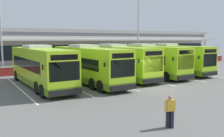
{
  "coord_description": "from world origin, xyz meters",
  "views": [
    {
      "loc": [
        -14.47,
        -16.49,
        4.31
      ],
      "look_at": [
        -2.72,
        3.0,
        1.6
      ],
      "focal_mm": 39.37,
      "sensor_mm": 36.0,
      "label": 1
    }
  ],
  "objects_px": {
    "coach_bus_leftmost": "(40,67)",
    "coach_bus_right_centre": "(146,60)",
    "coach_bus_left_centre": "(88,65)",
    "coach_bus_rightmost": "(170,59)",
    "lamp_post_centre": "(138,27)",
    "pedestrian_in_dark_coat": "(170,110)",
    "coach_bus_centre": "(117,62)",
    "lamp_post_west": "(0,23)"
  },
  "relations": [
    {
      "from": "coach_bus_leftmost",
      "to": "coach_bus_right_centre",
      "type": "distance_m",
      "value": 12.8
    },
    {
      "from": "coach_bus_right_centre",
      "to": "pedestrian_in_dark_coat",
      "type": "height_order",
      "value": "coach_bus_right_centre"
    },
    {
      "from": "pedestrian_in_dark_coat",
      "to": "lamp_post_west",
      "type": "distance_m",
      "value": 25.18
    },
    {
      "from": "coach_bus_leftmost",
      "to": "lamp_post_west",
      "type": "relative_size",
      "value": 1.11
    },
    {
      "from": "coach_bus_rightmost",
      "to": "lamp_post_centre",
      "type": "distance_m",
      "value": 11.19
    },
    {
      "from": "coach_bus_leftmost",
      "to": "coach_bus_rightmost",
      "type": "bearing_deg",
      "value": 2.8
    },
    {
      "from": "coach_bus_right_centre",
      "to": "coach_bus_rightmost",
      "type": "distance_m",
      "value": 4.13
    },
    {
      "from": "coach_bus_centre",
      "to": "lamp_post_centre",
      "type": "bearing_deg",
      "value": 43.91
    },
    {
      "from": "coach_bus_centre",
      "to": "pedestrian_in_dark_coat",
      "type": "distance_m",
      "value": 15.89
    },
    {
      "from": "coach_bus_left_centre",
      "to": "pedestrian_in_dark_coat",
      "type": "relative_size",
      "value": 7.53
    },
    {
      "from": "coach_bus_left_centre",
      "to": "lamp_post_west",
      "type": "xyz_separation_m",
      "value": [
        -6.43,
        10.84,
        4.5
      ]
    },
    {
      "from": "coach_bus_left_centre",
      "to": "coach_bus_leftmost",
      "type": "bearing_deg",
      "value": 171.88
    },
    {
      "from": "coach_bus_leftmost",
      "to": "coach_bus_rightmost",
      "type": "relative_size",
      "value": 1.0
    },
    {
      "from": "coach_bus_left_centre",
      "to": "lamp_post_centre",
      "type": "bearing_deg",
      "value": 37.74
    },
    {
      "from": "coach_bus_centre",
      "to": "lamp_post_west",
      "type": "xyz_separation_m",
      "value": [
        -10.63,
        9.58,
        4.5
      ]
    },
    {
      "from": "lamp_post_west",
      "to": "coach_bus_rightmost",
      "type": "bearing_deg",
      "value": -26.46
    },
    {
      "from": "coach_bus_leftmost",
      "to": "coach_bus_right_centre",
      "type": "height_order",
      "value": "same"
    },
    {
      "from": "coach_bus_leftmost",
      "to": "coach_bus_rightmost",
      "type": "xyz_separation_m",
      "value": [
        16.9,
        0.83,
        0.0
      ]
    },
    {
      "from": "coach_bus_left_centre",
      "to": "coach_bus_right_centre",
      "type": "bearing_deg",
      "value": 7.87
    },
    {
      "from": "coach_bus_left_centre",
      "to": "coach_bus_right_centre",
      "type": "xyz_separation_m",
      "value": [
        8.27,
        1.14,
        0.0
      ]
    },
    {
      "from": "coach_bus_centre",
      "to": "coach_bus_left_centre",
      "type": "bearing_deg",
      "value": -163.31
    },
    {
      "from": "coach_bus_left_centre",
      "to": "lamp_post_west",
      "type": "relative_size",
      "value": 1.11
    },
    {
      "from": "coach_bus_leftmost",
      "to": "lamp_post_centre",
      "type": "height_order",
      "value": "lamp_post_centre"
    },
    {
      "from": "coach_bus_rightmost",
      "to": "coach_bus_centre",
      "type": "bearing_deg",
      "value": -178.51
    },
    {
      "from": "coach_bus_centre",
      "to": "coach_bus_right_centre",
      "type": "xyz_separation_m",
      "value": [
        4.07,
        -0.12,
        0.0
      ]
    },
    {
      "from": "coach_bus_centre",
      "to": "lamp_post_west",
      "type": "distance_m",
      "value": 15.0
    },
    {
      "from": "coach_bus_right_centre",
      "to": "lamp_post_centre",
      "type": "height_order",
      "value": "lamp_post_centre"
    },
    {
      "from": "coach_bus_rightmost",
      "to": "lamp_post_centre",
      "type": "bearing_deg",
      "value": 76.55
    },
    {
      "from": "coach_bus_right_centre",
      "to": "lamp_post_centre",
      "type": "relative_size",
      "value": 1.11
    },
    {
      "from": "coach_bus_leftmost",
      "to": "coach_bus_right_centre",
      "type": "relative_size",
      "value": 1.0
    },
    {
      "from": "lamp_post_west",
      "to": "lamp_post_centre",
      "type": "height_order",
      "value": "same"
    },
    {
      "from": "coach_bus_left_centre",
      "to": "coach_bus_right_centre",
      "type": "height_order",
      "value": "same"
    },
    {
      "from": "coach_bus_leftmost",
      "to": "lamp_post_west",
      "type": "bearing_deg",
      "value": 100.61
    },
    {
      "from": "coach_bus_left_centre",
      "to": "coach_bus_rightmost",
      "type": "height_order",
      "value": "same"
    },
    {
      "from": "pedestrian_in_dark_coat",
      "to": "lamp_post_west",
      "type": "bearing_deg",
      "value": 100.42
    },
    {
      "from": "coach_bus_leftmost",
      "to": "coach_bus_left_centre",
      "type": "bearing_deg",
      "value": -8.12
    },
    {
      "from": "lamp_post_centre",
      "to": "coach_bus_right_centre",
      "type": "bearing_deg",
      "value": -122.27
    },
    {
      "from": "coach_bus_left_centre",
      "to": "lamp_post_centre",
      "type": "distance_m",
      "value": 19.21
    },
    {
      "from": "coach_bus_centre",
      "to": "coach_bus_rightmost",
      "type": "distance_m",
      "value": 8.19
    },
    {
      "from": "coach_bus_centre",
      "to": "coach_bus_rightmost",
      "type": "relative_size",
      "value": 1.0
    },
    {
      "from": "coach_bus_right_centre",
      "to": "coach_bus_rightmost",
      "type": "relative_size",
      "value": 1.0
    },
    {
      "from": "coach_bus_centre",
      "to": "lamp_post_centre",
      "type": "distance_m",
      "value": 15.35
    }
  ]
}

